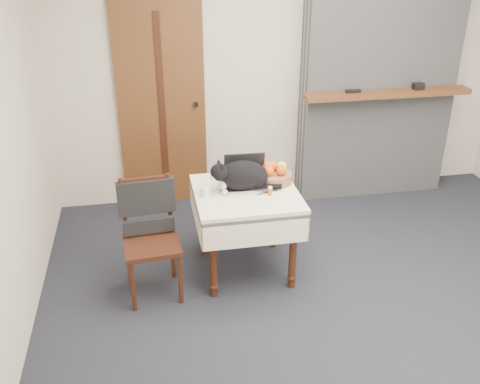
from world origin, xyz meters
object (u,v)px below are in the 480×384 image
(cream_jar, at_px, (205,192))
(pill_bottle, at_px, (270,191))
(cat, at_px, (243,176))
(fruit_basket, at_px, (274,175))
(door, at_px, (162,105))
(side_table, at_px, (246,205))
(chair, at_px, (149,221))
(laptop, at_px, (246,178))

(cream_jar, bearing_deg, pill_bottle, -8.22)
(cat, xyz_separation_m, fruit_basket, (0.26, 0.09, -0.05))
(door, height_order, pill_bottle, door)
(side_table, relative_size, pill_bottle, 11.47)
(side_table, bearing_deg, cat, 107.46)
(door, xyz_separation_m, chair, (-0.20, -1.47, -0.43))
(laptop, distance_m, pill_bottle, 0.26)
(door, bearing_deg, cat, -68.44)
(door, distance_m, fruit_basket, 1.50)
(door, height_order, cream_jar, door)
(fruit_basket, bearing_deg, cat, -161.88)
(cat, relative_size, fruit_basket, 2.03)
(laptop, relative_size, fruit_basket, 1.21)
(laptop, bearing_deg, cream_jar, -153.47)
(laptop, bearing_deg, side_table, -97.16)
(laptop, bearing_deg, fruit_basket, 4.21)
(side_table, distance_m, pill_bottle, 0.24)
(door, bearing_deg, pill_bottle, -64.42)
(side_table, height_order, cat, cat)
(cream_jar, relative_size, pill_bottle, 1.16)
(cat, bearing_deg, fruit_basket, 8.35)
(laptop, xyz_separation_m, cream_jar, (-0.33, -0.15, -0.02))
(cat, distance_m, cream_jar, 0.32)
(cream_jar, bearing_deg, fruit_basket, 15.21)
(pill_bottle, relative_size, fruit_basket, 0.25)
(side_table, bearing_deg, cream_jar, -175.35)
(pill_bottle, height_order, fruit_basket, fruit_basket)
(laptop, height_order, cat, cat)
(cat, xyz_separation_m, chair, (-0.73, -0.13, -0.24))
(fruit_basket, bearing_deg, door, 122.37)
(cream_jar, distance_m, fruit_basket, 0.59)
(cream_jar, height_order, chair, chair)
(side_table, height_order, chair, chair)
(fruit_basket, bearing_deg, laptop, -178.53)
(chair, bearing_deg, door, 77.59)
(cream_jar, bearing_deg, chair, -171.01)
(laptop, distance_m, fruit_basket, 0.23)
(door, xyz_separation_m, cat, (0.53, -1.33, -0.19))
(cream_jar, distance_m, pill_bottle, 0.48)
(door, height_order, laptop, door)
(side_table, relative_size, cream_jar, 9.92)
(door, xyz_separation_m, laptop, (0.56, -1.25, -0.24))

